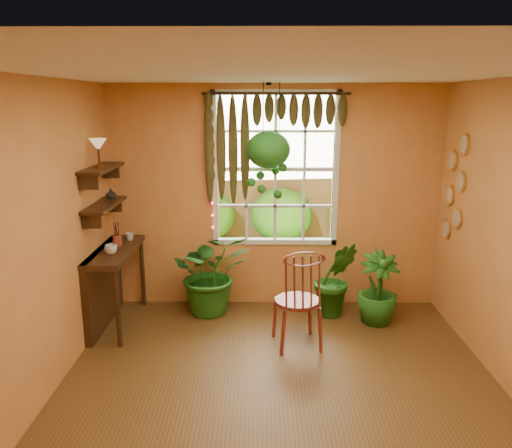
{
  "coord_description": "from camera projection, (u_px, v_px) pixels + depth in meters",
  "views": [
    {
      "loc": [
        -0.17,
        -3.69,
        2.5
      ],
      "look_at": [
        -0.22,
        1.15,
        1.3
      ],
      "focal_mm": 35.0,
      "sensor_mm": 36.0,
      "label": 1
    }
  ],
  "objects": [
    {
      "name": "floor",
      "position": [
        281.0,
        407.0,
        4.19
      ],
      "size": [
        4.5,
        4.5,
        0.0
      ],
      "primitive_type": "plane",
      "color": "brown",
      "rests_on": "ground"
    },
    {
      "name": "shelf_upper",
      "position": [
        102.0,
        168.0,
        5.32
      ],
      "size": [
        0.25,
        0.9,
        0.04
      ],
      "primitive_type": "cube",
      "color": "#351F0E",
      "rests_on": "wall_left"
    },
    {
      "name": "string_lights",
      "position": [
        211.0,
        166.0,
        5.9
      ],
      "size": [
        0.03,
        0.03,
        1.54
      ],
      "primitive_type": null,
      "color": "#FF2633",
      "rests_on": "window"
    },
    {
      "name": "cup_b",
      "position": [
        130.0,
        236.0,
        5.88
      ],
      "size": [
        0.12,
        0.12,
        0.09
      ],
      "primitive_type": "imported",
      "rotation": [
        0.0,
        0.0,
        0.32
      ],
      "color": "beige",
      "rests_on": "counter_ledge"
    },
    {
      "name": "potted_plant_left",
      "position": [
        211.0,
        273.0,
        5.96
      ],
      "size": [
        1.07,
        0.99,
        1.0
      ],
      "primitive_type": "imported",
      "rotation": [
        0.0,
        0.0,
        0.26
      ],
      "color": "#144B14",
      "rests_on": "floor"
    },
    {
      "name": "shelf_lower",
      "position": [
        105.0,
        205.0,
        5.42
      ],
      "size": [
        0.25,
        0.9,
        0.04
      ],
      "primitive_type": "cube",
      "color": "#351F0E",
      "rests_on": "wall_left"
    },
    {
      "name": "brush_jar",
      "position": [
        117.0,
        234.0,
        5.62
      ],
      "size": [
        0.1,
        0.1,
        0.36
      ],
      "color": "brown",
      "rests_on": "counter_ledge"
    },
    {
      "name": "wall_left",
      "position": [
        26.0,
        253.0,
        3.88
      ],
      "size": [
        0.0,
        4.5,
        4.5
      ],
      "primitive_type": "plane",
      "rotation": [
        1.57,
        0.0,
        1.57
      ],
      "color": "#D78949",
      "rests_on": "floor"
    },
    {
      "name": "potted_plant_mid",
      "position": [
        335.0,
        279.0,
        5.89
      ],
      "size": [
        0.54,
        0.45,
        0.92
      ],
      "primitive_type": "imported",
      "rotation": [
        0.0,
        0.0,
        0.09
      ],
      "color": "#144B14",
      "rests_on": "floor"
    },
    {
      "name": "wall_back",
      "position": [
        275.0,
        198.0,
        6.04
      ],
      "size": [
        4.0,
        0.0,
        4.0
      ],
      "primitive_type": "plane",
      "rotation": [
        1.57,
        0.0,
        0.0
      ],
      "color": "#D78949",
      "rests_on": "floor"
    },
    {
      "name": "window",
      "position": [
        275.0,
        169.0,
        5.99
      ],
      "size": [
        1.52,
        0.1,
        1.86
      ],
      "color": "white",
      "rests_on": "wall_back"
    },
    {
      "name": "hanging_basket",
      "position": [
        268.0,
        153.0,
        5.64
      ],
      "size": [
        0.5,
        0.5,
        1.29
      ],
      "color": "black",
      "rests_on": "ceiling"
    },
    {
      "name": "potted_plant_right",
      "position": [
        378.0,
        288.0,
        5.69
      ],
      "size": [
        0.54,
        0.54,
        0.84
      ],
      "primitive_type": "imported",
      "rotation": [
        0.0,
        0.0,
        0.18
      ],
      "color": "#144B14",
      "rests_on": "floor"
    },
    {
      "name": "wall_plates",
      "position": [
        455.0,
        189.0,
        5.53
      ],
      "size": [
        0.04,
        0.32,
        1.1
      ],
      "primitive_type": null,
      "color": "beige",
      "rests_on": "wall_right"
    },
    {
      "name": "shelf_vase",
      "position": [
        111.0,
        194.0,
        5.63
      ],
      "size": [
        0.15,
        0.15,
        0.12
      ],
      "primitive_type": "imported",
      "rotation": [
        0.0,
        0.0,
        0.36
      ],
      "color": "#B2AD99",
      "rests_on": "shelf_lower"
    },
    {
      "name": "windsor_chair",
      "position": [
        298.0,
        314.0,
        5.15
      ],
      "size": [
        0.54,
        0.57,
        1.24
      ],
      "rotation": [
        0.0,
        0.0,
        0.19
      ],
      "color": "maroon",
      "rests_on": "floor"
    },
    {
      "name": "cup_a",
      "position": [
        111.0,
        249.0,
        5.34
      ],
      "size": [
        0.14,
        0.14,
        0.1
      ],
      "primitive_type": "imported",
      "rotation": [
        0.0,
        0.0,
        0.04
      ],
      "color": "silver",
      "rests_on": "counter_ledge"
    },
    {
      "name": "counter_ledge",
      "position": [
        107.0,
        278.0,
        5.62
      ],
      "size": [
        0.4,
        1.2,
        0.9
      ],
      "color": "#351F0E",
      "rests_on": "floor"
    },
    {
      "name": "valance_vine",
      "position": [
        269.0,
        121.0,
        5.73
      ],
      "size": [
        1.7,
        0.12,
        1.1
      ],
      "color": "#351F0E",
      "rests_on": "window"
    },
    {
      "name": "ceiling",
      "position": [
        285.0,
        72.0,
        3.54
      ],
      "size": [
        4.5,
        4.5,
        0.0
      ],
      "primitive_type": "plane",
      "rotation": [
        3.14,
        0.0,
        0.0
      ],
      "color": "white",
      "rests_on": "wall_back"
    },
    {
      "name": "backyard",
      "position": [
        280.0,
        160.0,
        10.55
      ],
      "size": [
        14.0,
        10.0,
        12.0
      ],
      "color": "#285117",
      "rests_on": "ground"
    },
    {
      "name": "tiffany_lamp",
      "position": [
        98.0,
        146.0,
        5.16
      ],
      "size": [
        0.18,
        0.18,
        0.31
      ],
      "color": "brown",
      "rests_on": "shelf_upper"
    }
  ]
}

